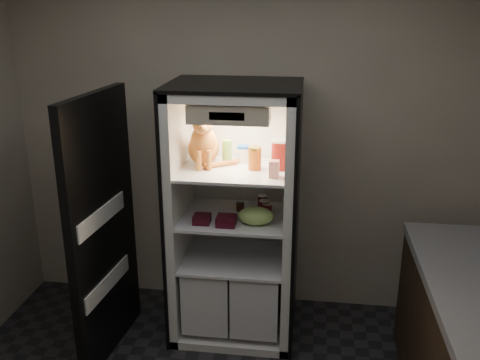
# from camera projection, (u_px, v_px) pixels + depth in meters

# --- Properties ---
(room_shell) EXTENTS (3.60, 3.60, 3.60)m
(room_shell) POSITION_uv_depth(u_px,v_px,m) (190.00, 187.00, 2.35)
(room_shell) COLOR white
(room_shell) RESTS_ON floor
(refrigerator) EXTENTS (0.90, 0.72, 1.88)m
(refrigerator) POSITION_uv_depth(u_px,v_px,m) (236.00, 231.00, 3.91)
(refrigerator) COLOR white
(refrigerator) RESTS_ON floor
(fridge_door) EXTENTS (0.14, 0.87, 1.85)m
(fridge_door) POSITION_uv_depth(u_px,v_px,m) (103.00, 231.00, 3.61)
(fridge_door) COLOR black
(fridge_door) RESTS_ON floor
(tabby_cat) EXTENTS (0.38, 0.42, 0.43)m
(tabby_cat) POSITION_uv_depth(u_px,v_px,m) (204.00, 143.00, 3.72)
(tabby_cat) COLOR #C05F18
(tabby_cat) RESTS_ON refrigerator
(parmesan_shaker) EXTENTS (0.07, 0.07, 0.18)m
(parmesan_shaker) POSITION_uv_depth(u_px,v_px,m) (227.00, 152.00, 3.76)
(parmesan_shaker) COLOR #248633
(parmesan_shaker) RESTS_ON refrigerator
(mayo_tub) EXTENTS (0.09, 0.09, 0.12)m
(mayo_tub) POSITION_uv_depth(u_px,v_px,m) (243.00, 154.00, 3.81)
(mayo_tub) COLOR white
(mayo_tub) RESTS_ON refrigerator
(salsa_jar) EXTENTS (0.09, 0.09, 0.16)m
(salsa_jar) POSITION_uv_depth(u_px,v_px,m) (255.00, 158.00, 3.65)
(salsa_jar) COLOR #9A230E
(salsa_jar) RESTS_ON refrigerator
(pepper_jar) EXTENTS (0.12, 0.12, 0.21)m
(pepper_jar) POSITION_uv_depth(u_px,v_px,m) (280.00, 154.00, 3.65)
(pepper_jar) COLOR maroon
(pepper_jar) RESTS_ON refrigerator
(cream_carton) EXTENTS (0.07, 0.07, 0.11)m
(cream_carton) POSITION_uv_depth(u_px,v_px,m) (274.00, 169.00, 3.50)
(cream_carton) COLOR silver
(cream_carton) RESTS_ON refrigerator
(soda_can_a) EXTENTS (0.07, 0.07, 0.13)m
(soda_can_a) POSITION_uv_depth(u_px,v_px,m) (262.00, 204.00, 3.84)
(soda_can_a) COLOR black
(soda_can_a) RESTS_ON refrigerator
(soda_can_b) EXTENTS (0.07, 0.07, 0.14)m
(soda_can_b) POSITION_uv_depth(u_px,v_px,m) (264.00, 209.00, 3.73)
(soda_can_b) COLOR black
(soda_can_b) RESTS_ON refrigerator
(soda_can_c) EXTENTS (0.07, 0.07, 0.12)m
(soda_can_c) POSITION_uv_depth(u_px,v_px,m) (267.00, 212.00, 3.70)
(soda_can_c) COLOR black
(soda_can_c) RESTS_ON refrigerator
(condiment_jar) EXTENTS (0.06, 0.06, 0.08)m
(condiment_jar) POSITION_uv_depth(u_px,v_px,m) (240.00, 206.00, 3.88)
(condiment_jar) COLOR #502916
(condiment_jar) RESTS_ON refrigerator
(grape_bag) EXTENTS (0.24, 0.18, 0.12)m
(grape_bag) POSITION_uv_depth(u_px,v_px,m) (256.00, 216.00, 3.64)
(grape_bag) COLOR #8DB856
(grape_bag) RESTS_ON refrigerator
(berry_box_left) EXTENTS (0.12, 0.12, 0.06)m
(berry_box_left) POSITION_uv_depth(u_px,v_px,m) (202.00, 219.00, 3.67)
(berry_box_left) COLOR #480C1A
(berry_box_left) RESTS_ON refrigerator
(berry_box_right) EXTENTS (0.13, 0.13, 0.06)m
(berry_box_right) POSITION_uv_depth(u_px,v_px,m) (226.00, 221.00, 3.63)
(berry_box_right) COLOR #480C1A
(berry_box_right) RESTS_ON refrigerator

